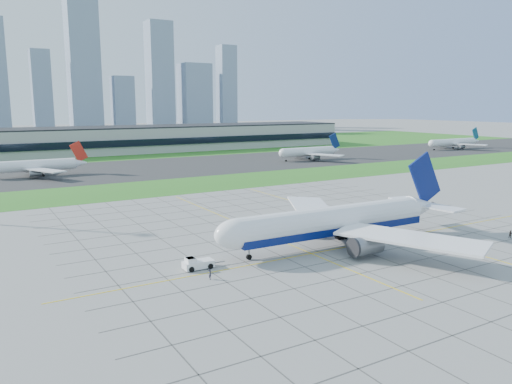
% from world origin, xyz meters
% --- Properties ---
extents(ground, '(1400.00, 1400.00, 0.00)m').
position_xyz_m(ground, '(0.00, 0.00, 0.00)').
color(ground, gray).
rests_on(ground, ground).
extents(grass_median, '(700.00, 35.00, 0.04)m').
position_xyz_m(grass_median, '(0.00, 90.00, 0.02)').
color(grass_median, '#2C6B1E').
rests_on(grass_median, ground).
extents(asphalt_taxiway, '(700.00, 75.00, 0.04)m').
position_xyz_m(asphalt_taxiway, '(0.00, 145.00, 0.03)').
color(asphalt_taxiway, '#383838').
rests_on(asphalt_taxiway, ground).
extents(grass_far, '(700.00, 145.00, 0.04)m').
position_xyz_m(grass_far, '(0.00, 255.00, 0.02)').
color(grass_far, '#2C6B1E').
rests_on(grass_far, ground).
extents(apron_markings, '(120.00, 130.00, 0.03)m').
position_xyz_m(apron_markings, '(0.43, 11.09, 0.02)').
color(apron_markings, '#474744').
rests_on(apron_markings, ground).
extents(terminal, '(260.00, 43.00, 15.80)m').
position_xyz_m(terminal, '(40.00, 229.87, 7.89)').
color(terminal, '#B7B7B2').
rests_on(terminal, ground).
extents(city_skyline, '(523.00, 32.40, 160.00)m').
position_xyz_m(city_skyline, '(-8.71, 520.00, 59.09)').
color(city_skyline, '#8091A8').
rests_on(city_skyline, ground).
extents(airliner, '(59.04, 59.81, 18.58)m').
position_xyz_m(airliner, '(-2.17, 0.42, 5.08)').
color(airliner, white).
rests_on(airliner, ground).
extents(pushback_tug, '(8.09, 2.95, 2.24)m').
position_xyz_m(pushback_tug, '(-33.41, 1.10, 1.00)').
color(pushback_tug, white).
rests_on(pushback_tug, ground).
extents(crew_near, '(0.64, 0.77, 1.82)m').
position_xyz_m(crew_near, '(-33.72, -5.10, 0.91)').
color(crew_near, black).
rests_on(crew_near, ground).
extents(crew_far, '(1.11, 1.07, 1.81)m').
position_xyz_m(crew_far, '(35.06, -15.33, 0.90)').
color(crew_far, black).
rests_on(crew_far, ground).
extents(distant_jet_1, '(37.20, 42.66, 14.08)m').
position_xyz_m(distant_jet_1, '(-42.02, 142.62, 4.48)').
color(distant_jet_1, white).
rests_on(distant_jet_1, ground).
extents(distant_jet_2, '(37.46, 42.66, 14.08)m').
position_xyz_m(distant_jet_2, '(91.22, 134.60, 4.48)').
color(distant_jet_2, white).
rests_on(distant_jet_2, ground).
extents(distant_jet_3, '(46.84, 42.66, 14.08)m').
position_xyz_m(distant_jet_3, '(213.38, 138.90, 4.49)').
color(distant_jet_3, white).
rests_on(distant_jet_3, ground).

